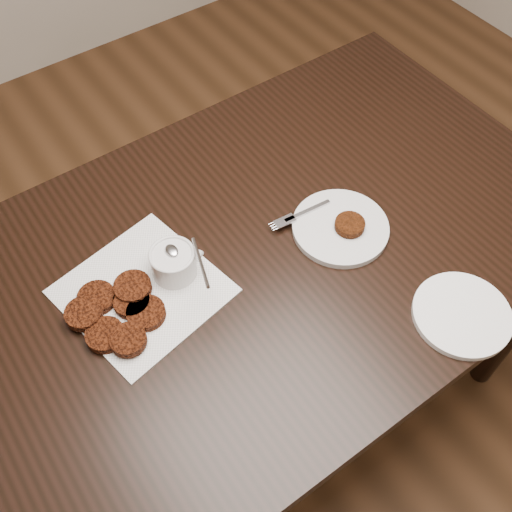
{
  "coord_description": "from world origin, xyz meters",
  "views": [
    {
      "loc": [
        -0.46,
        -0.43,
        1.7
      ],
      "look_at": [
        -0.09,
        0.1,
        0.8
      ],
      "focal_mm": 41.39,
      "sensor_mm": 36.0,
      "label": 1
    }
  ],
  "objects_px": {
    "table": "(268,331)",
    "napkin": "(143,291)",
    "sauce_ramekin": "(171,253)",
    "plate_empty": "(462,315)",
    "plate_with_patty": "(341,225)"
  },
  "relations": [
    {
      "from": "table",
      "to": "napkin",
      "type": "distance_m",
      "value": 0.47
    },
    {
      "from": "napkin",
      "to": "sauce_ramekin",
      "type": "relative_size",
      "value": 2.2
    },
    {
      "from": "napkin",
      "to": "table",
      "type": "bearing_deg",
      "value": -10.17
    },
    {
      "from": "plate_empty",
      "to": "table",
      "type": "bearing_deg",
      "value": 118.77
    },
    {
      "from": "napkin",
      "to": "plate_empty",
      "type": "height_order",
      "value": "plate_empty"
    },
    {
      "from": "plate_with_patty",
      "to": "plate_empty",
      "type": "distance_m",
      "value": 0.29
    },
    {
      "from": "table",
      "to": "sauce_ramekin",
      "type": "height_order",
      "value": "sauce_ramekin"
    },
    {
      "from": "napkin",
      "to": "plate_with_patty",
      "type": "xyz_separation_m",
      "value": [
        0.4,
        -0.1,
        0.01
      ]
    },
    {
      "from": "table",
      "to": "plate_empty",
      "type": "height_order",
      "value": "plate_empty"
    },
    {
      "from": "table",
      "to": "plate_with_patty",
      "type": "distance_m",
      "value": 0.42
    },
    {
      "from": "napkin",
      "to": "plate_with_patty",
      "type": "bearing_deg",
      "value": -14.17
    },
    {
      "from": "plate_empty",
      "to": "sauce_ramekin",
      "type": "bearing_deg",
      "value": 134.41
    },
    {
      "from": "table",
      "to": "napkin",
      "type": "bearing_deg",
      "value": 169.83
    },
    {
      "from": "plate_with_patty",
      "to": "plate_empty",
      "type": "height_order",
      "value": "plate_with_patty"
    },
    {
      "from": "sauce_ramekin",
      "to": "plate_empty",
      "type": "bearing_deg",
      "value": -45.59
    }
  ]
}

